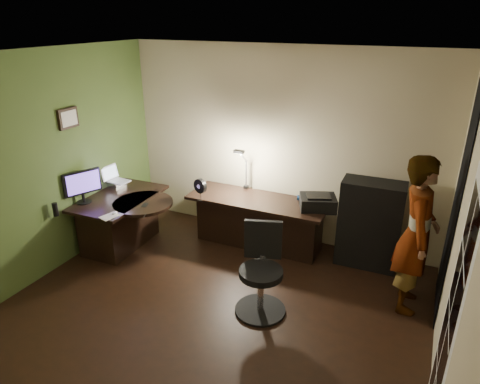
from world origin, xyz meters
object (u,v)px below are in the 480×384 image
at_px(desk_right, 257,223).
at_px(person, 417,235).
at_px(desk_left, 122,221).
at_px(cabinet, 370,224).
at_px(office_chair, 261,272).
at_px(monitor, 82,191).

relative_size(desk_right, person, 1.08).
relative_size(desk_left, cabinet, 1.12).
relative_size(desk_right, office_chair, 1.91).
relative_size(desk_right, monitor, 3.89).
bearing_deg(office_chair, cabinet, 41.90).
xyz_separation_m(desk_left, monitor, (-0.31, -0.33, 0.53)).
bearing_deg(desk_left, desk_right, 22.32).
relative_size(desk_left, monitor, 2.60).
bearing_deg(person, office_chair, 114.29).
bearing_deg(cabinet, person, -52.29).
height_order(desk_right, monitor, monitor).
distance_m(desk_left, desk_right, 1.88).
distance_m(desk_left, office_chair, 2.39).
distance_m(monitor, office_chair, 2.66).
distance_m(cabinet, monitor, 3.74).
bearing_deg(desk_right, desk_left, -156.20).
xyz_separation_m(desk_left, office_chair, (2.32, -0.54, 0.13)).
relative_size(desk_left, person, 0.73).
height_order(desk_left, monitor, monitor).
xyz_separation_m(monitor, office_chair, (2.62, -0.21, -0.40)).
height_order(office_chair, person, person).
bearing_deg(desk_right, monitor, -151.78).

